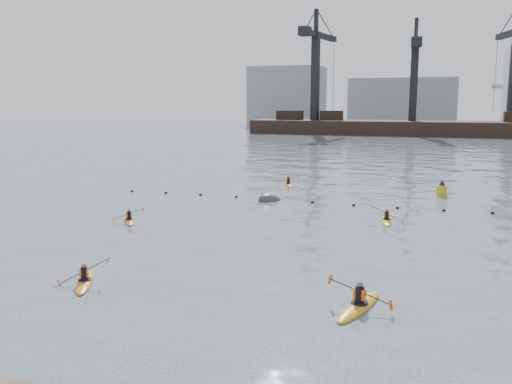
% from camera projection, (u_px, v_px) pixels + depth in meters
% --- Properties ---
extents(ground, '(400.00, 400.00, 0.00)m').
position_uv_depth(ground, '(215.00, 327.00, 17.55)').
color(ground, '#363F4E').
rests_on(ground, ground).
extents(float_line, '(33.24, 0.73, 0.24)m').
position_uv_depth(float_line, '(333.00, 203.00, 38.72)').
color(float_line, black).
rests_on(float_line, ground).
extents(barge_pier, '(72.00, 19.30, 29.50)m').
position_uv_depth(barge_pier, '(411.00, 126.00, 119.89)').
color(barge_pier, black).
rests_on(barge_pier, ground).
extents(skyline, '(141.00, 28.00, 22.00)m').
position_uv_depth(skyline, '(429.00, 95.00, 155.46)').
color(skyline, gray).
rests_on(skyline, ground).
extents(kayaker_0, '(2.02, 2.93, 1.21)m').
position_uv_depth(kayaker_0, '(85.00, 281.00, 21.68)').
color(kayaker_0, orange).
rests_on(kayaker_0, ground).
extents(kayaker_1, '(2.38, 3.62, 1.19)m').
position_uv_depth(kayaker_1, '(359.00, 305.00, 19.11)').
color(kayaker_1, '#C39116').
rests_on(kayaker_1, ground).
extents(kayaker_2, '(2.11, 2.66, 1.02)m').
position_uv_depth(kayaker_2, '(129.00, 220.00, 32.95)').
color(kayaker_2, '#D45613').
rests_on(kayaker_2, ground).
extents(kayaker_3, '(2.03, 2.97, 1.17)m').
position_uv_depth(kayaker_3, '(387.00, 220.00, 32.91)').
color(kayaker_3, orange).
rests_on(kayaker_3, ground).
extents(kayaker_5, '(1.88, 2.93, 1.02)m').
position_uv_depth(kayaker_5, '(288.00, 184.00, 47.53)').
color(kayaker_5, gold).
rests_on(kayaker_5, ground).
extents(mooring_buoy, '(2.23, 2.38, 1.37)m').
position_uv_depth(mooring_buoy, '(270.00, 200.00, 40.11)').
color(mooring_buoy, '#3D4042').
rests_on(mooring_buoy, ground).
extents(nav_buoy, '(0.79, 0.79, 1.44)m').
position_uv_depth(nav_buoy, '(442.00, 191.00, 41.86)').
color(nav_buoy, gold).
rests_on(nav_buoy, ground).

